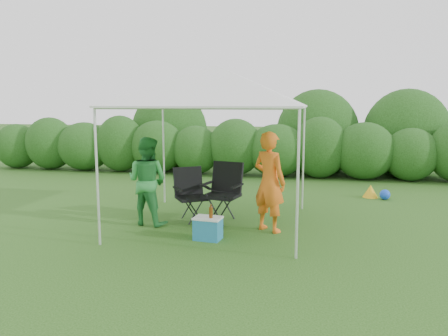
% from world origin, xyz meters
% --- Properties ---
extents(ground, '(70.00, 70.00, 0.00)m').
position_xyz_m(ground, '(0.00, 0.00, 0.00)').
color(ground, '#32611E').
extents(hedge, '(17.82, 1.53, 1.80)m').
position_xyz_m(hedge, '(0.11, 6.00, 0.83)').
color(hedge, '#25561B').
rests_on(hedge, ground).
extents(canopy, '(3.10, 3.10, 2.83)m').
position_xyz_m(canopy, '(0.00, 0.50, 2.46)').
color(canopy, silver).
rests_on(canopy, ground).
extents(chair_right, '(0.77, 0.73, 1.09)m').
position_xyz_m(chair_right, '(0.08, 0.82, 0.61)').
color(chair_right, black).
rests_on(chair_right, ground).
extents(chair_left, '(0.77, 0.76, 0.98)m').
position_xyz_m(chair_left, '(-0.53, 0.72, 0.56)').
color(chair_left, black).
rests_on(chair_left, ground).
extents(man, '(0.75, 0.68, 1.71)m').
position_xyz_m(man, '(0.98, 0.28, 0.85)').
color(man, orange).
rests_on(man, ground).
extents(woman, '(0.87, 0.74, 1.58)m').
position_xyz_m(woman, '(-1.21, 0.28, 0.79)').
color(woman, '#2E8E3E').
rests_on(woman, ground).
extents(cooler, '(0.47, 0.36, 0.37)m').
position_xyz_m(cooler, '(0.07, -0.40, 0.19)').
color(cooler, teal).
rests_on(cooler, ground).
extents(bottle, '(0.06, 0.06, 0.22)m').
position_xyz_m(bottle, '(0.13, -0.44, 0.48)').
color(bottle, '#592D0C').
rests_on(bottle, cooler).
extents(lawn_toy, '(0.59, 0.49, 0.29)m').
position_xyz_m(lawn_toy, '(3.10, 3.42, 0.14)').
color(lawn_toy, gold).
rests_on(lawn_toy, ground).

